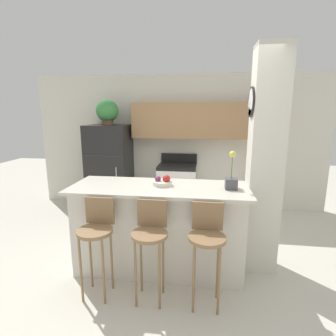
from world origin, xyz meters
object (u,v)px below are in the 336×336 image
object	(u,v)px
bar_stool_mid	(150,236)
fruit_bowl	(163,182)
potted_plant_on_fridge	(107,111)
orchid_vase	(231,179)
bar_stool_left	(96,233)
refrigerator	(110,168)
stove_range	(177,188)
bar_stool_right	(207,239)

from	to	relation	value
bar_stool_mid	fruit_bowl	distance (m)	0.70
potted_plant_on_fridge	orchid_vase	world-z (taller)	potted_plant_on_fridge
potted_plant_on_fridge	fruit_bowl	distance (m)	2.35
bar_stool_left	bar_stool_mid	xyz separation A→B (m)	(0.55, 0.00, 0.00)
refrigerator	bar_stool_mid	size ratio (longest dim) A/B	1.62
bar_stool_left	potted_plant_on_fridge	distance (m)	2.75
potted_plant_on_fridge	orchid_vase	size ratio (longest dim) A/B	1.09
bar_stool_left	orchid_vase	size ratio (longest dim) A/B	2.38
stove_range	refrigerator	bearing A→B (deg)	-178.52
refrigerator	bar_stool_left	xyz separation A→B (m)	(0.71, -2.37, -0.14)
potted_plant_on_fridge	refrigerator	bearing A→B (deg)	-61.83
orchid_vase	fruit_bowl	world-z (taller)	orchid_vase
bar_stool_left	bar_stool_right	bearing A→B (deg)	0.00
bar_stool_right	orchid_vase	bearing A→B (deg)	64.38
refrigerator	orchid_vase	xyz separation A→B (m)	(2.06, -1.84, 0.32)
bar_stool_mid	bar_stool_left	bearing A→B (deg)	180.00
bar_stool_left	potted_plant_on_fridge	size ratio (longest dim) A/B	2.18
bar_stool_left	potted_plant_on_fridge	world-z (taller)	potted_plant_on_fridge
bar_stool_left	bar_stool_mid	distance (m)	0.55
bar_stool_right	potted_plant_on_fridge	size ratio (longest dim) A/B	2.18
refrigerator	stove_range	size ratio (longest dim) A/B	1.52
bar_stool_right	orchid_vase	size ratio (longest dim) A/B	2.38
refrigerator	orchid_vase	world-z (taller)	refrigerator
refrigerator	bar_stool_left	size ratio (longest dim) A/B	1.62
bar_stool_left	bar_stool_mid	bearing A→B (deg)	0.00
bar_stool_right	fruit_bowl	size ratio (longest dim) A/B	4.50
orchid_vase	bar_stool_mid	bearing A→B (deg)	-146.45
refrigerator	orchid_vase	distance (m)	2.78
bar_stool_mid	stove_range	bearing A→B (deg)	89.31
orchid_vase	fruit_bowl	bearing A→B (deg)	176.51
potted_plant_on_fridge	bar_stool_left	bearing A→B (deg)	-73.33
stove_range	orchid_vase	distance (m)	2.13
potted_plant_on_fridge	orchid_vase	distance (m)	2.86
refrigerator	bar_stool_right	xyz separation A→B (m)	(1.80, -2.37, -0.14)
bar_stool_mid	potted_plant_on_fridge	size ratio (longest dim) A/B	2.18
bar_stool_left	potted_plant_on_fridge	xyz separation A→B (m)	(-0.71, 2.37, 1.20)
refrigerator	bar_stool_right	bearing A→B (deg)	-52.78
bar_stool_mid	potted_plant_on_fridge	xyz separation A→B (m)	(-1.26, 2.37, 1.20)
refrigerator	bar_stool_right	world-z (taller)	refrigerator
fruit_bowl	bar_stool_right	bearing A→B (deg)	-48.52
bar_stool_mid	refrigerator	bearing A→B (deg)	117.90
bar_stool_left	bar_stool_mid	size ratio (longest dim) A/B	1.00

